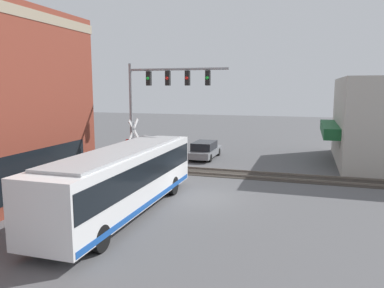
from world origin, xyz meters
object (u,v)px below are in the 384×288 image
(city_bus, at_px, (123,178))
(pedestrian_at_crossing, at_px, (142,161))
(crossing_signal, at_px, (134,141))
(parked_car_grey, at_px, (205,150))

(city_bus, relative_size, pedestrian_at_crossing, 6.99)
(crossing_signal, bearing_deg, parked_car_grey, -21.90)
(crossing_signal, height_order, parked_car_grey, crossing_signal)
(parked_car_grey, bearing_deg, crossing_signal, 158.10)
(city_bus, distance_m, parked_car_grey, 14.47)
(city_bus, bearing_deg, parked_car_grey, -0.00)
(crossing_signal, distance_m, pedestrian_at_crossing, 1.60)
(crossing_signal, relative_size, parked_car_grey, 0.79)
(city_bus, xyz_separation_m, pedestrian_at_crossing, (7.77, 2.61, -0.85))
(city_bus, xyz_separation_m, parked_car_grey, (14.43, -0.00, -1.03))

